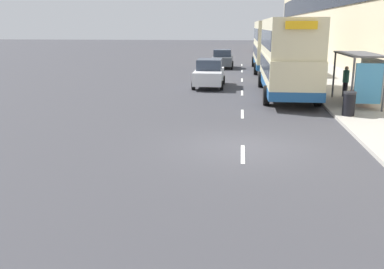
# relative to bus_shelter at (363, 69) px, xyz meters

# --- Properties ---
(ground_plane) EXTENTS (220.00, 220.00, 0.00)m
(ground_plane) POSITION_rel_bus_shelter_xyz_m (-5.77, -7.84, -1.88)
(ground_plane) COLOR #38383D
(pavement) EXTENTS (5.00, 93.00, 0.14)m
(pavement) POSITION_rel_bus_shelter_xyz_m (0.73, 30.66, -1.81)
(pavement) COLOR #A39E93
(pavement) RESTS_ON ground_plane
(lane_mark_0) EXTENTS (0.12, 2.00, 0.01)m
(lane_mark_0) POSITION_rel_bus_shelter_xyz_m (-5.77, -8.62, -1.87)
(lane_mark_0) COLOR silver
(lane_mark_0) RESTS_ON ground_plane
(lane_mark_1) EXTENTS (0.12, 2.00, 0.01)m
(lane_mark_1) POSITION_rel_bus_shelter_xyz_m (-5.77, -2.27, -1.87)
(lane_mark_1) COLOR silver
(lane_mark_1) RESTS_ON ground_plane
(lane_mark_2) EXTENTS (0.12, 2.00, 0.01)m
(lane_mark_2) POSITION_rel_bus_shelter_xyz_m (-5.77, 4.08, -1.87)
(lane_mark_2) COLOR silver
(lane_mark_2) RESTS_ON ground_plane
(lane_mark_3) EXTENTS (0.12, 2.00, 0.01)m
(lane_mark_3) POSITION_rel_bus_shelter_xyz_m (-5.77, 10.43, -1.87)
(lane_mark_3) COLOR silver
(lane_mark_3) RESTS_ON ground_plane
(lane_mark_4) EXTENTS (0.12, 2.00, 0.01)m
(lane_mark_4) POSITION_rel_bus_shelter_xyz_m (-5.77, 16.78, -1.87)
(lane_mark_4) COLOR silver
(lane_mark_4) RESTS_ON ground_plane
(lane_mark_5) EXTENTS (0.12, 2.00, 0.01)m
(lane_mark_5) POSITION_rel_bus_shelter_xyz_m (-5.77, 23.13, -1.87)
(lane_mark_5) COLOR silver
(lane_mark_5) RESTS_ON ground_plane
(bus_shelter) EXTENTS (1.60, 4.20, 2.48)m
(bus_shelter) POSITION_rel_bus_shelter_xyz_m (0.00, 0.00, 0.00)
(bus_shelter) COLOR #4C4C51
(bus_shelter) RESTS_ON ground_plane
(double_decker_bus_near) EXTENTS (2.85, 10.19, 4.30)m
(double_decker_bus_near) POSITION_rel_bus_shelter_xyz_m (-3.30, 3.32, 0.41)
(double_decker_bus_near) COLOR beige
(double_decker_bus_near) RESTS_ON ground_plane
(double_decker_bus_ahead) EXTENTS (2.85, 10.92, 4.30)m
(double_decker_bus_ahead) POSITION_rel_bus_shelter_xyz_m (-3.38, 17.59, 0.41)
(double_decker_bus_ahead) COLOR beige
(double_decker_bus_ahead) RESTS_ON ground_plane
(car_0) EXTENTS (2.06, 3.86, 1.73)m
(car_0) POSITION_rel_bus_shelter_xyz_m (-7.64, 19.65, -1.02)
(car_0) COLOR #4C5156
(car_0) RESTS_ON ground_plane
(car_1) EXTENTS (1.99, 3.93, 1.66)m
(car_1) POSITION_rel_bus_shelter_xyz_m (-2.85, 48.66, -1.05)
(car_1) COLOR maroon
(car_1) RESTS_ON ground_plane
(car_2) EXTENTS (1.97, 4.56, 1.80)m
(car_2) POSITION_rel_bus_shelter_xyz_m (-7.94, 6.58, -0.99)
(car_2) COLOR silver
(car_2) RESTS_ON ground_plane
(pedestrian_4) EXTENTS (0.33, 0.33, 1.66)m
(pedestrian_4) POSITION_rel_bus_shelter_xyz_m (-0.18, 2.52, -0.89)
(pedestrian_4) COLOR #23232D
(pedestrian_4) RESTS_ON ground_plane
(litter_bin) EXTENTS (0.55, 0.55, 1.05)m
(litter_bin) POSITION_rel_bus_shelter_xyz_m (-1.22, -2.77, -1.21)
(litter_bin) COLOR black
(litter_bin) RESTS_ON ground_plane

